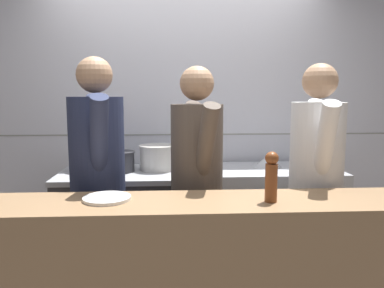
{
  "coord_description": "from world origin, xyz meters",
  "views": [
    {
      "loc": [
        -0.12,
        -2.16,
        1.51
      ],
      "look_at": [
        0.04,
        0.58,
        1.15
      ],
      "focal_mm": 35.0,
      "sensor_mm": 36.0,
      "label": 1
    }
  ],
  "objects_px": {
    "plated_dish_main": "(107,198)",
    "oven_range": "(123,223)",
    "sauce_pot": "(120,161)",
    "braising_pot": "(158,157)",
    "pepper_mill": "(271,176)",
    "chef_line": "(316,179)",
    "stock_pot": "(84,162)",
    "chef_sous": "(197,180)",
    "mixing_bowl_steel": "(268,161)",
    "chef_head_cook": "(98,176)"
  },
  "relations": [
    {
      "from": "sauce_pot",
      "to": "chef_sous",
      "type": "xyz_separation_m",
      "value": [
        0.59,
        -0.61,
        -0.03
      ]
    },
    {
      "from": "sauce_pot",
      "to": "chef_sous",
      "type": "bearing_deg",
      "value": -46.05
    },
    {
      "from": "sauce_pot",
      "to": "braising_pot",
      "type": "bearing_deg",
      "value": 9.84
    },
    {
      "from": "sauce_pot",
      "to": "braising_pot",
      "type": "relative_size",
      "value": 0.77
    },
    {
      "from": "chef_sous",
      "to": "braising_pot",
      "type": "bearing_deg",
      "value": 101.37
    },
    {
      "from": "mixing_bowl_steel",
      "to": "chef_line",
      "type": "bearing_deg",
      "value": -80.11
    },
    {
      "from": "pepper_mill",
      "to": "chef_head_cook",
      "type": "relative_size",
      "value": 0.15
    },
    {
      "from": "chef_line",
      "to": "plated_dish_main",
      "type": "bearing_deg",
      "value": -153.09
    },
    {
      "from": "oven_range",
      "to": "pepper_mill",
      "type": "xyz_separation_m",
      "value": [
        0.93,
        -1.16,
        0.65
      ]
    },
    {
      "from": "oven_range",
      "to": "pepper_mill",
      "type": "bearing_deg",
      "value": -51.24
    },
    {
      "from": "oven_range",
      "to": "braising_pot",
      "type": "height_order",
      "value": "braising_pot"
    },
    {
      "from": "stock_pot",
      "to": "plated_dish_main",
      "type": "bearing_deg",
      "value": -71.61
    },
    {
      "from": "braising_pot",
      "to": "pepper_mill",
      "type": "bearing_deg",
      "value": -62.52
    },
    {
      "from": "plated_dish_main",
      "to": "oven_range",
      "type": "bearing_deg",
      "value": 93.34
    },
    {
      "from": "braising_pot",
      "to": "sauce_pot",
      "type": "bearing_deg",
      "value": -170.16
    },
    {
      "from": "oven_range",
      "to": "plated_dish_main",
      "type": "distance_m",
      "value": 1.2
    },
    {
      "from": "chef_sous",
      "to": "chef_line",
      "type": "xyz_separation_m",
      "value": [
        0.79,
        -0.06,
        0.01
      ]
    },
    {
      "from": "mixing_bowl_steel",
      "to": "chef_sous",
      "type": "height_order",
      "value": "chef_sous"
    },
    {
      "from": "plated_dish_main",
      "to": "pepper_mill",
      "type": "bearing_deg",
      "value": -5.53
    },
    {
      "from": "oven_range",
      "to": "mixing_bowl_steel",
      "type": "bearing_deg",
      "value": 3.46
    },
    {
      "from": "sauce_pot",
      "to": "plated_dish_main",
      "type": "distance_m",
      "value": 1.08
    },
    {
      "from": "chef_head_cook",
      "to": "plated_dish_main",
      "type": "bearing_deg",
      "value": -88.89
    },
    {
      "from": "mixing_bowl_steel",
      "to": "chef_line",
      "type": "height_order",
      "value": "chef_line"
    },
    {
      "from": "oven_range",
      "to": "stock_pot",
      "type": "xyz_separation_m",
      "value": [
        -0.31,
        0.03,
        0.52
      ]
    },
    {
      "from": "chef_head_cook",
      "to": "braising_pot",
      "type": "bearing_deg",
      "value": 45.15
    },
    {
      "from": "pepper_mill",
      "to": "chef_line",
      "type": "distance_m",
      "value": 0.67
    },
    {
      "from": "oven_range",
      "to": "plated_dish_main",
      "type": "xyz_separation_m",
      "value": [
        0.06,
        -1.08,
        0.52
      ]
    },
    {
      "from": "plated_dish_main",
      "to": "braising_pot",
      "type": "bearing_deg",
      "value": 78.31
    },
    {
      "from": "mixing_bowl_steel",
      "to": "chef_line",
      "type": "xyz_separation_m",
      "value": [
        0.13,
        -0.74,
        0.01
      ]
    },
    {
      "from": "oven_range",
      "to": "mixing_bowl_steel",
      "type": "relative_size",
      "value": 4.23
    },
    {
      "from": "chef_line",
      "to": "pepper_mill",
      "type": "bearing_deg",
      "value": -122.03
    },
    {
      "from": "pepper_mill",
      "to": "stock_pot",
      "type": "bearing_deg",
      "value": 136.02
    },
    {
      "from": "pepper_mill",
      "to": "mixing_bowl_steel",
      "type": "bearing_deg",
      "value": 76.01
    },
    {
      "from": "sauce_pot",
      "to": "plated_dish_main",
      "type": "bearing_deg",
      "value": -86.3
    },
    {
      "from": "oven_range",
      "to": "braising_pot",
      "type": "distance_m",
      "value": 0.63
    },
    {
      "from": "plated_dish_main",
      "to": "chef_head_cook",
      "type": "bearing_deg",
      "value": 106.17
    },
    {
      "from": "stock_pot",
      "to": "braising_pot",
      "type": "bearing_deg",
      "value": 2.28
    },
    {
      "from": "mixing_bowl_steel",
      "to": "pepper_mill",
      "type": "height_order",
      "value": "pepper_mill"
    },
    {
      "from": "braising_pot",
      "to": "plated_dish_main",
      "type": "relative_size",
      "value": 1.22
    },
    {
      "from": "braising_pot",
      "to": "chef_head_cook",
      "type": "bearing_deg",
      "value": -119.79
    },
    {
      "from": "pepper_mill",
      "to": "chef_line",
      "type": "xyz_separation_m",
      "value": [
        0.44,
        0.49,
        -0.14
      ]
    },
    {
      "from": "chef_head_cook",
      "to": "chef_sous",
      "type": "relative_size",
      "value": 1.03
    },
    {
      "from": "chef_sous",
      "to": "chef_line",
      "type": "bearing_deg",
      "value": -16.33
    },
    {
      "from": "plated_dish_main",
      "to": "chef_line",
      "type": "height_order",
      "value": "chef_line"
    },
    {
      "from": "mixing_bowl_steel",
      "to": "chef_head_cook",
      "type": "xyz_separation_m",
      "value": [
        -1.32,
        -0.67,
        0.03
      ]
    },
    {
      "from": "mixing_bowl_steel",
      "to": "plated_dish_main",
      "type": "distance_m",
      "value": 1.65
    },
    {
      "from": "sauce_pot",
      "to": "plated_dish_main",
      "type": "relative_size",
      "value": 0.94
    },
    {
      "from": "oven_range",
      "to": "chef_sous",
      "type": "distance_m",
      "value": 0.98
    },
    {
      "from": "braising_pot",
      "to": "chef_line",
      "type": "relative_size",
      "value": 0.18
    },
    {
      "from": "stock_pot",
      "to": "sauce_pot",
      "type": "height_order",
      "value": "sauce_pot"
    }
  ]
}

